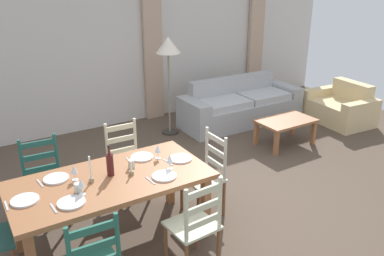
{
  "coord_description": "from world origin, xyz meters",
  "views": [
    {
      "loc": [
        -2.48,
        -3.32,
        2.6
      ],
      "look_at": [
        0.0,
        0.68,
        0.75
      ],
      "focal_mm": 37.38,
      "sensor_mm": 36.0,
      "label": 1
    }
  ],
  "objects_px": {
    "dining_chair_far_right": "(126,162)",
    "wine_glass_far_right": "(158,149)",
    "wine_bottle": "(110,164)",
    "coffee_cup_primary": "(132,164)",
    "dining_table": "(111,186)",
    "dining_chair_near_right": "(195,225)",
    "armchair_upholstered": "(341,108)",
    "dining_chair_far_left": "(45,182)",
    "coffee_table": "(286,124)",
    "standing_lamp": "(168,51)",
    "wine_glass_near_right": "(170,159)",
    "dining_chair_head_east": "(207,174)",
    "wine_glass_far_left": "(74,170)",
    "couch": "(239,106)",
    "wine_glass_near_left": "(81,184)",
    "coffee_cup_secondary": "(78,188)"
  },
  "relations": [
    {
      "from": "dining_chair_far_right",
      "to": "wine_glass_far_right",
      "type": "height_order",
      "value": "dining_chair_far_right"
    },
    {
      "from": "wine_bottle",
      "to": "coffee_cup_primary",
      "type": "height_order",
      "value": "wine_bottle"
    },
    {
      "from": "dining_table",
      "to": "dining_chair_near_right",
      "type": "xyz_separation_m",
      "value": [
        0.49,
        -0.75,
        -0.19
      ]
    },
    {
      "from": "wine_glass_far_right",
      "to": "armchair_upholstered",
      "type": "height_order",
      "value": "wine_glass_far_right"
    },
    {
      "from": "dining_chair_far_left",
      "to": "coffee_table",
      "type": "relative_size",
      "value": 1.07
    },
    {
      "from": "coffee_cup_primary",
      "to": "standing_lamp",
      "type": "xyz_separation_m",
      "value": [
        1.66,
        2.24,
        0.62
      ]
    },
    {
      "from": "wine_glass_near_right",
      "to": "coffee_table",
      "type": "distance_m",
      "value": 2.92
    },
    {
      "from": "dining_chair_far_right",
      "to": "dining_chair_head_east",
      "type": "height_order",
      "value": "same"
    },
    {
      "from": "coffee_cup_primary",
      "to": "standing_lamp",
      "type": "distance_m",
      "value": 2.86
    },
    {
      "from": "armchair_upholstered",
      "to": "dining_chair_far_right",
      "type": "bearing_deg",
      "value": -174.76
    },
    {
      "from": "wine_glass_far_left",
      "to": "standing_lamp",
      "type": "distance_m",
      "value": 3.17
    },
    {
      "from": "dining_chair_far_right",
      "to": "dining_chair_near_right",
      "type": "bearing_deg",
      "value": -89.2
    },
    {
      "from": "dining_chair_near_right",
      "to": "wine_glass_far_left",
      "type": "distance_m",
      "value": 1.25
    },
    {
      "from": "couch",
      "to": "armchair_upholstered",
      "type": "bearing_deg",
      "value": -30.99
    },
    {
      "from": "wine_glass_near_left",
      "to": "coffee_cup_primary",
      "type": "distance_m",
      "value": 0.64
    },
    {
      "from": "dining_table",
      "to": "wine_glass_near_left",
      "type": "distance_m",
      "value": 0.41
    },
    {
      "from": "dining_chair_near_right",
      "to": "dining_chair_head_east",
      "type": "relative_size",
      "value": 1.0
    },
    {
      "from": "wine_glass_far_left",
      "to": "coffee_table",
      "type": "relative_size",
      "value": 0.18
    },
    {
      "from": "wine_bottle",
      "to": "wine_glass_near_left",
      "type": "height_order",
      "value": "wine_bottle"
    },
    {
      "from": "dining_chair_far_right",
      "to": "wine_glass_far_right",
      "type": "xyz_separation_m",
      "value": [
        0.12,
        -0.63,
        0.38
      ]
    },
    {
      "from": "wine_glass_far_left",
      "to": "couch",
      "type": "xyz_separation_m",
      "value": [
        3.57,
        2.01,
        -0.57
      ]
    },
    {
      "from": "coffee_cup_secondary",
      "to": "coffee_table",
      "type": "height_order",
      "value": "coffee_cup_secondary"
    },
    {
      "from": "wine_glass_far_left",
      "to": "coffee_cup_secondary",
      "type": "bearing_deg",
      "value": -99.97
    },
    {
      "from": "dining_chair_far_left",
      "to": "wine_bottle",
      "type": "xyz_separation_m",
      "value": [
        0.5,
        -0.73,
        0.39
      ]
    },
    {
      "from": "dining_chair_near_right",
      "to": "couch",
      "type": "xyz_separation_m",
      "value": [
        2.78,
        2.9,
        -0.19
      ]
    },
    {
      "from": "couch",
      "to": "dining_chair_near_right",
      "type": "bearing_deg",
      "value": -133.86
    },
    {
      "from": "wine_bottle",
      "to": "wine_glass_near_left",
      "type": "bearing_deg",
      "value": -148.71
    },
    {
      "from": "wine_glass_near_left",
      "to": "wine_glass_far_left",
      "type": "bearing_deg",
      "value": 85.0
    },
    {
      "from": "wine_glass_near_left",
      "to": "wine_glass_near_right",
      "type": "distance_m",
      "value": 0.9
    },
    {
      "from": "standing_lamp",
      "to": "couch",
      "type": "bearing_deg",
      "value": -7.78
    },
    {
      "from": "coffee_cup_primary",
      "to": "coffee_cup_secondary",
      "type": "bearing_deg",
      "value": -162.7
    },
    {
      "from": "dining_chair_far_left",
      "to": "couch",
      "type": "xyz_separation_m",
      "value": [
        3.75,
        1.36,
        -0.19
      ]
    },
    {
      "from": "dining_table",
      "to": "couch",
      "type": "relative_size",
      "value": 0.83
    },
    {
      "from": "dining_chair_near_right",
      "to": "coffee_table",
      "type": "bearing_deg",
      "value": 31.36
    },
    {
      "from": "dining_chair_near_right",
      "to": "wine_glass_near_right",
      "type": "bearing_deg",
      "value": 82.27
    },
    {
      "from": "wine_bottle",
      "to": "coffee_table",
      "type": "xyz_separation_m",
      "value": [
        3.22,
        0.87,
        -0.51
      ]
    },
    {
      "from": "dining_table",
      "to": "wine_bottle",
      "type": "distance_m",
      "value": 0.21
    },
    {
      "from": "wine_bottle",
      "to": "standing_lamp",
      "type": "bearing_deg",
      "value": 50.16
    },
    {
      "from": "dining_chair_head_east",
      "to": "standing_lamp",
      "type": "relative_size",
      "value": 0.59
    },
    {
      "from": "wine_glass_near_right",
      "to": "couch",
      "type": "relative_size",
      "value": 0.07
    },
    {
      "from": "dining_chair_head_east",
      "to": "standing_lamp",
      "type": "xyz_separation_m",
      "value": [
        0.81,
        2.33,
        0.93
      ]
    },
    {
      "from": "dining_table",
      "to": "wine_bottle",
      "type": "relative_size",
      "value": 6.01
    },
    {
      "from": "wine_glass_near_right",
      "to": "dining_chair_near_right",
      "type": "bearing_deg",
      "value": -97.73
    },
    {
      "from": "dining_table",
      "to": "armchair_upholstered",
      "type": "xyz_separation_m",
      "value": [
        4.89,
        1.18,
        -0.41
      ]
    },
    {
      "from": "dining_chair_far_left",
      "to": "coffee_cup_primary",
      "type": "distance_m",
      "value": 1.06
    },
    {
      "from": "wine_glass_near_left",
      "to": "couch",
      "type": "relative_size",
      "value": 0.07
    },
    {
      "from": "dining_chair_far_left",
      "to": "armchair_upholstered",
      "type": "bearing_deg",
      "value": 4.13
    },
    {
      "from": "armchair_upholstered",
      "to": "coffee_table",
      "type": "bearing_deg",
      "value": -171.53
    },
    {
      "from": "wine_glass_far_right",
      "to": "coffee_cup_primary",
      "type": "distance_m",
      "value": 0.34
    },
    {
      "from": "coffee_table",
      "to": "coffee_cup_primary",
      "type": "bearing_deg",
      "value": -164.28
    }
  ]
}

